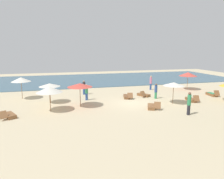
{
  "coord_description": "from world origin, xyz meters",
  "views": [
    {
      "loc": [
        -6.89,
        -18.34,
        5.2
      ],
      "look_at": [
        -1.57,
        1.9,
        1.1
      ],
      "focal_mm": 32.61,
      "sensor_mm": 36.0,
      "label": 1
    }
  ],
  "objects_px": {
    "umbrella_4": "(50,85)",
    "lounger_0": "(152,107)",
    "lounger_3": "(127,97)",
    "person_1": "(189,103)",
    "lounger_1": "(144,95)",
    "umbrella_3": "(49,89)",
    "person_3": "(151,83)",
    "lounger_2": "(191,100)",
    "lounger_5": "(212,94)",
    "umbrella_2": "(21,80)",
    "lounger_4": "(9,115)",
    "umbrella_1": "(80,85)",
    "person_2": "(156,91)",
    "person_4": "(87,92)",
    "person_0": "(84,88)",
    "umbrella_6": "(188,74)",
    "umbrella_5": "(174,84)"
  },
  "relations": [
    {
      "from": "person_0",
      "to": "lounger_4",
      "type": "bearing_deg",
      "value": -134.35
    },
    {
      "from": "umbrella_4",
      "to": "lounger_1",
      "type": "relative_size",
      "value": 1.17
    },
    {
      "from": "lounger_0",
      "to": "lounger_3",
      "type": "height_order",
      "value": "lounger_0"
    },
    {
      "from": "lounger_0",
      "to": "lounger_4",
      "type": "relative_size",
      "value": 0.99
    },
    {
      "from": "lounger_3",
      "to": "umbrella_6",
      "type": "bearing_deg",
      "value": 15.35
    },
    {
      "from": "lounger_5",
      "to": "lounger_0",
      "type": "bearing_deg",
      "value": -161.75
    },
    {
      "from": "lounger_3",
      "to": "person_1",
      "type": "xyz_separation_m",
      "value": [
        2.94,
        -6.8,
        0.81
      ]
    },
    {
      "from": "umbrella_1",
      "to": "lounger_1",
      "type": "relative_size",
      "value": 1.3
    },
    {
      "from": "person_4",
      "to": "lounger_1",
      "type": "bearing_deg",
      "value": 1.11
    },
    {
      "from": "umbrella_1",
      "to": "person_2",
      "type": "xyz_separation_m",
      "value": [
        8.22,
        1.13,
        -1.19
      ]
    },
    {
      "from": "lounger_5",
      "to": "person_4",
      "type": "distance_m",
      "value": 14.33
    },
    {
      "from": "umbrella_3",
      "to": "person_1",
      "type": "bearing_deg",
      "value": -19.81
    },
    {
      "from": "lounger_1",
      "to": "lounger_3",
      "type": "height_order",
      "value": "lounger_1"
    },
    {
      "from": "umbrella_3",
      "to": "lounger_3",
      "type": "height_order",
      "value": "umbrella_3"
    },
    {
      "from": "umbrella_4",
      "to": "lounger_2",
      "type": "distance_m",
      "value": 14.4
    },
    {
      "from": "umbrella_1",
      "to": "umbrella_4",
      "type": "height_order",
      "value": "umbrella_1"
    },
    {
      "from": "lounger_1",
      "to": "person_0",
      "type": "distance_m",
      "value": 6.99
    },
    {
      "from": "umbrella_2",
      "to": "lounger_4",
      "type": "xyz_separation_m",
      "value": [
        0.0,
        -6.29,
        -1.94
      ]
    },
    {
      "from": "lounger_3",
      "to": "person_0",
      "type": "relative_size",
      "value": 1.08
    },
    {
      "from": "umbrella_4",
      "to": "lounger_1",
      "type": "xyz_separation_m",
      "value": [
        10.14,
        0.37,
        -1.64
      ]
    },
    {
      "from": "umbrella_4",
      "to": "lounger_5",
      "type": "xyz_separation_m",
      "value": [
        17.86,
        -1.39,
        -1.63
      ]
    },
    {
      "from": "umbrella_1",
      "to": "umbrella_6",
      "type": "bearing_deg",
      "value": 17.78
    },
    {
      "from": "umbrella_6",
      "to": "person_3",
      "type": "height_order",
      "value": "umbrella_6"
    },
    {
      "from": "lounger_2",
      "to": "person_4",
      "type": "bearing_deg",
      "value": 162.75
    },
    {
      "from": "umbrella_3",
      "to": "lounger_3",
      "type": "xyz_separation_m",
      "value": [
        7.93,
        2.88,
        -1.73
      ]
    },
    {
      "from": "lounger_0",
      "to": "person_1",
      "type": "distance_m",
      "value": 3.3
    },
    {
      "from": "umbrella_2",
      "to": "lounger_1",
      "type": "relative_size",
      "value": 1.34
    },
    {
      "from": "umbrella_2",
      "to": "umbrella_5",
      "type": "bearing_deg",
      "value": -21.69
    },
    {
      "from": "lounger_1",
      "to": "lounger_5",
      "type": "bearing_deg",
      "value": -12.81
    },
    {
      "from": "lounger_1",
      "to": "person_0",
      "type": "bearing_deg",
      "value": 157.23
    },
    {
      "from": "umbrella_1",
      "to": "umbrella_2",
      "type": "relative_size",
      "value": 0.97
    },
    {
      "from": "person_3",
      "to": "person_4",
      "type": "relative_size",
      "value": 1.11
    },
    {
      "from": "umbrella_4",
      "to": "lounger_0",
      "type": "distance_m",
      "value": 10.04
    },
    {
      "from": "lounger_4",
      "to": "person_0",
      "type": "xyz_separation_m",
      "value": [
        6.7,
        6.86,
        0.66
      ]
    },
    {
      "from": "umbrella_2",
      "to": "person_0",
      "type": "bearing_deg",
      "value": 4.84
    },
    {
      "from": "lounger_3",
      "to": "person_4",
      "type": "height_order",
      "value": "person_4"
    },
    {
      "from": "umbrella_2",
      "to": "lounger_2",
      "type": "bearing_deg",
      "value": -17.85
    },
    {
      "from": "umbrella_1",
      "to": "person_0",
      "type": "xyz_separation_m",
      "value": [
        0.99,
        5.18,
        -1.2
      ]
    },
    {
      "from": "person_3",
      "to": "lounger_5",
      "type": "bearing_deg",
      "value": -43.8
    },
    {
      "from": "umbrella_6",
      "to": "lounger_3",
      "type": "relative_size",
      "value": 1.29
    },
    {
      "from": "person_0",
      "to": "lounger_0",
      "type": "bearing_deg",
      "value": -55.05
    },
    {
      "from": "lounger_4",
      "to": "person_4",
      "type": "distance_m",
      "value": 7.78
    },
    {
      "from": "umbrella_3",
      "to": "person_3",
      "type": "relative_size",
      "value": 1.19
    },
    {
      "from": "lounger_1",
      "to": "umbrella_5",
      "type": "bearing_deg",
      "value": -67.95
    },
    {
      "from": "umbrella_5",
      "to": "lounger_2",
      "type": "xyz_separation_m",
      "value": [
        2.37,
        0.35,
        -1.77
      ]
    },
    {
      "from": "lounger_4",
      "to": "person_2",
      "type": "height_order",
      "value": "person_2"
    },
    {
      "from": "lounger_2",
      "to": "person_3",
      "type": "relative_size",
      "value": 0.93
    },
    {
      "from": "umbrella_3",
      "to": "umbrella_4",
      "type": "distance_m",
      "value": 2.88
    },
    {
      "from": "umbrella_4",
      "to": "umbrella_5",
      "type": "height_order",
      "value": "umbrella_5"
    },
    {
      "from": "lounger_2",
      "to": "lounger_3",
      "type": "distance_m",
      "value": 6.67
    }
  ]
}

